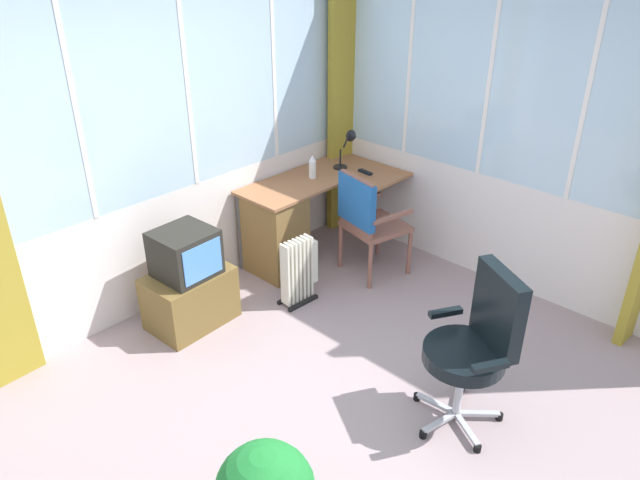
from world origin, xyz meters
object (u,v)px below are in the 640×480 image
object	(u,v)px
tv_remote	(365,172)
office_chair	(478,339)
spray_bottle	(312,167)
tv_on_stand	(189,283)
space_heater	(300,270)
desk_lamp	(350,143)
wooden_armchair	(364,214)
desk	(282,226)

from	to	relation	value
tv_remote	office_chair	xyz separation A→B (m)	(-1.31, -1.96, -0.16)
spray_bottle	tv_on_stand	size ratio (longest dim) A/B	0.27
tv_on_stand	space_heater	size ratio (longest dim) A/B	1.40
desk_lamp	tv_on_stand	size ratio (longest dim) A/B	0.45
desk_lamp	tv_remote	distance (m)	0.30
spray_bottle	space_heater	xyz separation A→B (m)	(-0.68, -0.51, -0.58)
wooden_armchair	desk_lamp	bearing A→B (deg)	51.97
desk	space_heater	world-z (taller)	desk
desk_lamp	desk	bearing A→B (deg)	175.01
desk_lamp	spray_bottle	world-z (taller)	desk_lamp
desk	tv_on_stand	distance (m)	1.09
tv_remote	spray_bottle	bearing A→B (deg)	152.54
desk_lamp	wooden_armchair	bearing A→B (deg)	-128.03
tv_remote	wooden_armchair	xyz separation A→B (m)	(-0.41, -0.34, -0.18)
office_chair	tv_on_stand	bearing A→B (deg)	105.55
spray_bottle	space_heater	distance (m)	1.03
tv_remote	desk	bearing A→B (deg)	167.70
desk_lamp	office_chair	world-z (taller)	desk_lamp
office_chair	space_heater	xyz separation A→B (m)	(0.21, 1.73, -0.33)
spray_bottle	tv_on_stand	bearing A→B (deg)	-175.80
tv_on_stand	office_chair	bearing A→B (deg)	-74.45
desk	tv_remote	world-z (taller)	tv_remote
wooden_armchair	office_chair	world-z (taller)	office_chair
desk_lamp	tv_remote	bearing A→B (deg)	-93.81
tv_remote	tv_on_stand	xyz separation A→B (m)	(-1.90, 0.17, -0.42)
tv_remote	office_chair	size ratio (longest dim) A/B	0.14
tv_on_stand	desk_lamp	bearing A→B (deg)	1.03
tv_remote	wooden_armchair	bearing A→B (deg)	-134.08
wooden_armchair	tv_on_stand	size ratio (longest dim) A/B	1.19
tv_remote	spray_bottle	xyz separation A→B (m)	(-0.41, 0.28, 0.09)
desk_lamp	tv_on_stand	distance (m)	2.02
office_chair	space_heater	size ratio (longest dim) A/B	1.84
desk_lamp	tv_on_stand	xyz separation A→B (m)	(-1.91, -0.03, -0.64)
tv_on_stand	desk	bearing A→B (deg)	5.61
tv_remote	spray_bottle	world-z (taller)	spray_bottle
desk	office_chair	size ratio (longest dim) A/B	1.35
desk_lamp	tv_on_stand	bearing A→B (deg)	-178.97
desk	space_heater	bearing A→B (deg)	-118.98
office_chair	tv_on_stand	xyz separation A→B (m)	(-0.59, 2.13, -0.26)
tv_remote	spray_bottle	distance (m)	0.51
spray_bottle	desk_lamp	bearing A→B (deg)	-9.93
office_chair	space_heater	world-z (taller)	office_chair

